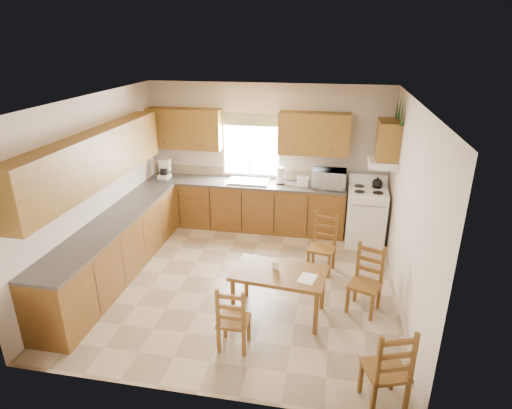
% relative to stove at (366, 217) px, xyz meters
% --- Properties ---
extents(floor, '(4.50, 4.50, 0.00)m').
position_rel_stove_xyz_m(floor, '(-1.86, -1.70, -0.49)').
color(floor, tan).
rests_on(floor, ground).
extents(ceiling, '(4.50, 4.50, 0.00)m').
position_rel_stove_xyz_m(ceiling, '(-1.86, -1.70, 2.21)').
color(ceiling, olive).
rests_on(ceiling, floor).
extents(wall_left, '(4.50, 4.50, 0.00)m').
position_rel_stove_xyz_m(wall_left, '(-4.11, -1.70, 0.86)').
color(wall_left, beige).
rests_on(wall_left, floor).
extents(wall_right, '(4.50, 4.50, 0.00)m').
position_rel_stove_xyz_m(wall_right, '(0.39, -1.70, 0.86)').
color(wall_right, beige).
rests_on(wall_right, floor).
extents(wall_back, '(4.50, 4.50, 0.00)m').
position_rel_stove_xyz_m(wall_back, '(-1.86, 0.55, 0.86)').
color(wall_back, beige).
rests_on(wall_back, floor).
extents(wall_front, '(4.50, 4.50, 0.00)m').
position_rel_stove_xyz_m(wall_front, '(-1.86, -3.95, 0.86)').
color(wall_front, beige).
rests_on(wall_front, floor).
extents(lower_cab_back, '(3.75, 0.60, 0.88)m').
position_rel_stove_xyz_m(lower_cab_back, '(-2.24, 0.25, -0.05)').
color(lower_cab_back, brown).
rests_on(lower_cab_back, floor).
extents(lower_cab_left, '(0.60, 3.60, 0.88)m').
position_rel_stove_xyz_m(lower_cab_left, '(-3.81, -1.85, -0.05)').
color(lower_cab_left, brown).
rests_on(lower_cab_left, floor).
extents(counter_back, '(3.75, 0.63, 0.04)m').
position_rel_stove_xyz_m(counter_back, '(-2.24, 0.25, 0.41)').
color(counter_back, '#4B4643').
rests_on(counter_back, lower_cab_back).
extents(counter_left, '(0.63, 3.60, 0.04)m').
position_rel_stove_xyz_m(counter_left, '(-3.81, -1.85, 0.41)').
color(counter_left, '#4B4643').
rests_on(counter_left, lower_cab_left).
extents(backsplash, '(3.75, 0.01, 0.18)m').
position_rel_stove_xyz_m(backsplash, '(-2.24, 0.54, 0.52)').
color(backsplash, gray).
rests_on(backsplash, counter_back).
extents(upper_cab_back_left, '(1.41, 0.33, 0.75)m').
position_rel_stove_xyz_m(upper_cab_back_left, '(-3.41, 0.39, 1.36)').
color(upper_cab_back_left, brown).
rests_on(upper_cab_back_left, wall_back).
extents(upper_cab_back_right, '(1.25, 0.33, 0.75)m').
position_rel_stove_xyz_m(upper_cab_back_right, '(-1.00, 0.39, 1.36)').
color(upper_cab_back_right, brown).
rests_on(upper_cab_back_right, wall_back).
extents(upper_cab_left, '(0.33, 3.60, 0.75)m').
position_rel_stove_xyz_m(upper_cab_left, '(-3.95, -1.85, 1.36)').
color(upper_cab_left, brown).
rests_on(upper_cab_left, wall_left).
extents(upper_cab_stove, '(0.33, 0.62, 0.62)m').
position_rel_stove_xyz_m(upper_cab_stove, '(0.22, -0.05, 1.41)').
color(upper_cab_stove, brown).
rests_on(upper_cab_stove, wall_right).
extents(range_hood, '(0.44, 0.62, 0.12)m').
position_rel_stove_xyz_m(range_hood, '(0.17, -0.05, 1.03)').
color(range_hood, white).
rests_on(range_hood, wall_right).
extents(window_frame, '(1.13, 0.02, 1.18)m').
position_rel_stove_xyz_m(window_frame, '(-2.16, 0.52, 1.06)').
color(window_frame, white).
rests_on(window_frame, wall_back).
extents(window_pane, '(1.05, 0.01, 1.10)m').
position_rel_stove_xyz_m(window_pane, '(-2.16, 0.52, 1.06)').
color(window_pane, white).
rests_on(window_pane, wall_back).
extents(window_valance, '(1.19, 0.01, 0.24)m').
position_rel_stove_xyz_m(window_valance, '(-2.16, 0.49, 1.56)').
color(window_valance, '#445D31').
rests_on(window_valance, wall_back).
extents(sink_basin, '(0.75, 0.45, 0.04)m').
position_rel_stove_xyz_m(sink_basin, '(-2.16, 0.25, 0.45)').
color(sink_basin, silver).
rests_on(sink_basin, counter_back).
extents(pine_decal_a, '(0.22, 0.22, 0.36)m').
position_rel_stove_xyz_m(pine_decal_a, '(0.35, -0.37, 1.89)').
color(pine_decal_a, '#193F1F').
rests_on(pine_decal_a, wall_right).
extents(pine_decal_b, '(0.22, 0.22, 0.36)m').
position_rel_stove_xyz_m(pine_decal_b, '(0.35, -0.05, 1.93)').
color(pine_decal_b, '#193F1F').
rests_on(pine_decal_b, wall_right).
extents(pine_decal_c, '(0.22, 0.22, 0.36)m').
position_rel_stove_xyz_m(pine_decal_c, '(0.35, 0.27, 1.89)').
color(pine_decal_c, '#193F1F').
rests_on(pine_decal_c, wall_right).
extents(stove, '(0.68, 0.70, 0.99)m').
position_rel_stove_xyz_m(stove, '(0.00, 0.00, 0.00)').
color(stove, white).
rests_on(stove, floor).
extents(coffeemaker, '(0.29, 0.31, 0.36)m').
position_rel_stove_xyz_m(coffeemaker, '(-3.80, 0.21, 0.61)').
color(coffeemaker, white).
rests_on(coffeemaker, counter_back).
extents(paper_towel, '(0.15, 0.15, 0.31)m').
position_rel_stove_xyz_m(paper_towel, '(-1.57, 0.29, 0.58)').
color(paper_towel, white).
rests_on(paper_towel, counter_back).
extents(toaster, '(0.21, 0.15, 0.17)m').
position_rel_stove_xyz_m(toaster, '(-1.15, 0.23, 0.51)').
color(toaster, white).
rests_on(toaster, counter_back).
extents(microwave, '(0.56, 0.40, 0.33)m').
position_rel_stove_xyz_m(microwave, '(-0.68, 0.24, 0.59)').
color(microwave, white).
rests_on(microwave, counter_back).
extents(dining_table, '(1.27, 0.81, 0.64)m').
position_rel_stove_xyz_m(dining_table, '(-1.22, -2.39, -0.17)').
color(dining_table, brown).
rests_on(dining_table, floor).
extents(chair_near_left, '(0.36, 0.34, 0.85)m').
position_rel_stove_xyz_m(chair_near_left, '(-1.65, -3.14, -0.07)').
color(chair_near_left, brown).
rests_on(chair_near_left, floor).
extents(chair_near_right, '(0.50, 0.49, 0.96)m').
position_rel_stove_xyz_m(chair_near_right, '(0.02, -3.69, -0.02)').
color(chair_near_right, brown).
rests_on(chair_near_right, floor).
extents(chair_far_left, '(0.46, 0.44, 0.93)m').
position_rel_stove_xyz_m(chair_far_left, '(-0.71, -1.17, -0.03)').
color(chair_far_left, brown).
rests_on(chair_far_left, floor).
extents(chair_far_right, '(0.50, 0.49, 0.92)m').
position_rel_stove_xyz_m(chair_far_right, '(-0.11, -2.12, -0.03)').
color(chair_far_right, brown).
rests_on(chair_far_right, floor).
extents(table_paper, '(0.26, 0.31, 0.00)m').
position_rel_stove_xyz_m(table_paper, '(-0.85, -2.50, 0.15)').
color(table_paper, white).
rests_on(table_paper, dining_table).
extents(table_card, '(0.09, 0.04, 0.12)m').
position_rel_stove_xyz_m(table_card, '(-1.28, -2.35, 0.21)').
color(table_card, white).
rests_on(table_card, dining_table).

